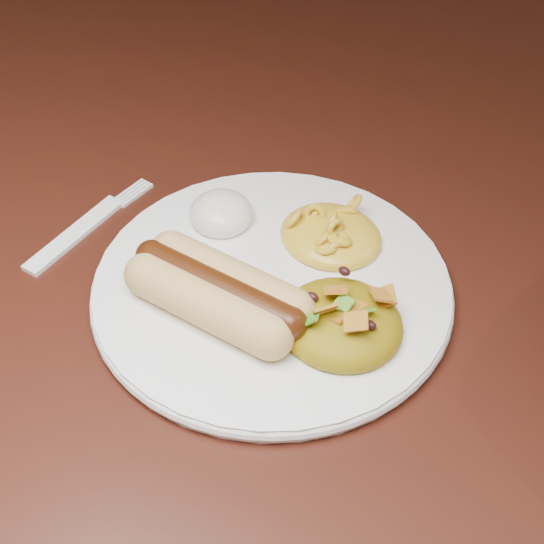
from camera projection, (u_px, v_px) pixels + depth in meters
The scene contains 7 objects.
table at pixel (393, 331), 0.70m from camera, with size 1.60×0.90×0.75m.
plate at pixel (272, 288), 0.60m from camera, with size 0.26×0.26×0.01m, color white.
hotdog at pixel (218, 291), 0.57m from camera, with size 0.12×0.07×0.03m.
mac_and_cheese at pixel (331, 225), 0.62m from camera, with size 0.08×0.07×0.03m, color gold.
sour_cream at pixel (221, 206), 0.63m from camera, with size 0.05×0.05×0.03m, color white.
taco_salad at pixel (342, 315), 0.55m from camera, with size 0.09×0.08×0.04m.
fork at pixel (74, 234), 0.65m from camera, with size 0.02×0.15×0.00m, color white.
Camera 1 is at (0.20, -0.43, 1.19)m, focal length 55.00 mm.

